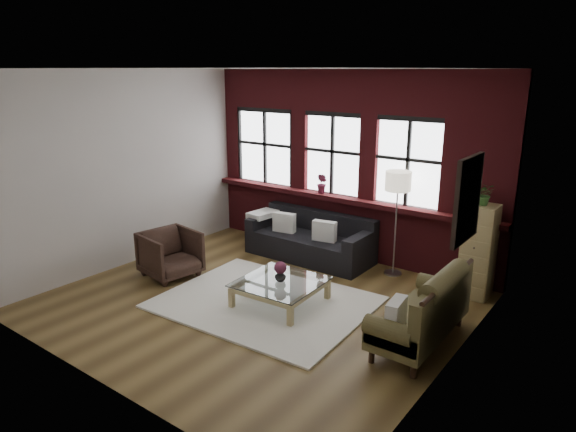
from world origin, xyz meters
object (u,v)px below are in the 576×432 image
Objects in this scene: drawer_chest at (478,251)px; floor_lamp at (396,220)px; vase at (280,276)px; armchair at (170,254)px; coffee_table at (280,293)px; dark_sofa at (309,236)px; vintage_settee at (420,309)px.

drawer_chest is 0.75× the size of floor_lamp.
floor_lamp is at bearing 68.42° from vase.
drawer_chest is at bearing 42.72° from vase.
floor_lamp is (-1.31, 0.04, 0.23)m from drawer_chest.
floor_lamp is at bearing -43.25° from armchair.
coffee_table is 2.25m from floor_lamp.
drawer_chest is at bearing 42.72° from coffee_table.
armchair is 0.44× the size of floor_lamp.
vase is at bearing -111.58° from floor_lamp.
floor_lamp is (0.78, 1.98, 0.48)m from vase.
drawer_chest is at bearing -1.90° from floor_lamp.
armchair is at bearing -174.08° from vase.
coffee_table is 2.90m from drawer_chest.
coffee_table is 0.79× the size of drawer_chest.
drawer_chest reaches higher than armchair.
drawer_chest is (2.81, 0.16, 0.28)m from dark_sofa.
vintage_settee is 2.01m from coffee_table.
vase is 0.12× the size of drawer_chest.
vase is at bearing -75.15° from armchair.
vintage_settee is 1.99m from vase.
vase is at bearing 0.00° from coffee_table.
vintage_settee is at bearing 4.53° from vase.
vase is at bearing -67.94° from dark_sofa.
floor_lamp is (1.50, 0.20, 0.52)m from dark_sofa.
vintage_settee reaches higher than armchair.
coffee_table is at bearing -137.28° from drawer_chest.
dark_sofa is 2.71× the size of armchair.
vintage_settee is 4.03m from armchair.
vase is 0.09× the size of floor_lamp.
coffee_table is at bearing -75.15° from armchair.
armchair is 0.75× the size of coffee_table.
vase is 2.86m from drawer_chest.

